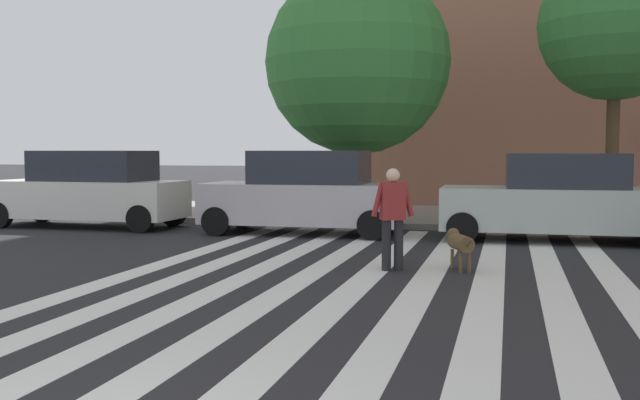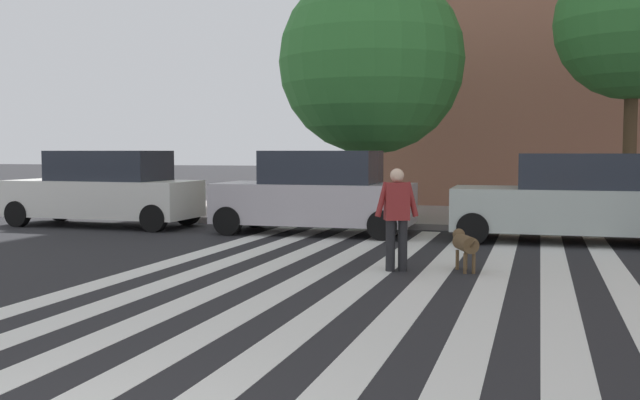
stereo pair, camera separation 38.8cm
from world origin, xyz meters
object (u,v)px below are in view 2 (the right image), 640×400
street_tree_nearest (371,62)px  street_tree_middle (633,23)px  parked_car_behind_first (316,194)px  pedestrian_dog_walker (397,213)px  dog_on_leash (465,243)px  parked_car_near_curb (105,190)px  parked_car_third_in_line (570,200)px

street_tree_nearest → street_tree_middle: bearing=3.3°
parked_car_behind_first → street_tree_nearest: (0.70, 2.58, 3.32)m
parked_car_behind_first → pedestrian_dog_walker: (2.79, -4.62, -0.01)m
street_tree_middle → dog_on_leash: 9.12m
parked_car_behind_first → pedestrian_dog_walker: bearing=-58.8°
street_tree_nearest → pedestrian_dog_walker: street_tree_nearest is taller
parked_car_near_curb → street_tree_nearest: street_tree_nearest is taller
pedestrian_dog_walker → dog_on_leash: pedestrian_dog_walker is taller
parked_car_third_in_line → pedestrian_dog_walker: (-2.78, -4.62, 0.03)m
dog_on_leash → parked_car_behind_first: bearing=131.8°
parked_car_behind_first → dog_on_leash: 5.77m
street_tree_middle → dog_on_leash: (-3.19, -7.24, -4.53)m
street_tree_nearest → parked_car_near_curb: bearing=-157.9°
pedestrian_dog_walker → dog_on_leash: bearing=17.7°
street_tree_nearest → dog_on_leash: (3.13, -6.87, -3.81)m
parked_car_near_curb → street_tree_nearest: 7.63m
parked_car_behind_first → street_tree_nearest: 4.26m
parked_car_near_curb → pedestrian_dog_walker: bearing=-28.6°
parked_car_near_curb → pedestrian_dog_walker: size_ratio=2.99×
parked_car_behind_first → street_tree_middle: 8.62m
parked_car_third_in_line → street_tree_nearest: (-4.88, 2.58, 3.36)m
parked_car_near_curb → dog_on_leash: size_ratio=5.18×
parked_car_behind_first → dog_on_leash: size_ratio=4.85×
parked_car_near_curb → street_tree_middle: (12.69, 2.95, 4.04)m
parked_car_third_in_line → street_tree_middle: size_ratio=0.71×
parked_car_near_curb → dog_on_leash: bearing=-24.3°
parked_car_third_in_line → dog_on_leash: bearing=-112.2°
street_tree_nearest → street_tree_middle: street_tree_middle is taller
street_tree_middle → street_tree_nearest: bearing=-176.7°
parked_car_behind_first → parked_car_third_in_line: bearing=0.0°
parked_car_third_in_line → street_tree_middle: (1.44, 2.95, 4.08)m
parked_car_behind_first → dog_on_leash: bearing=-48.2°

